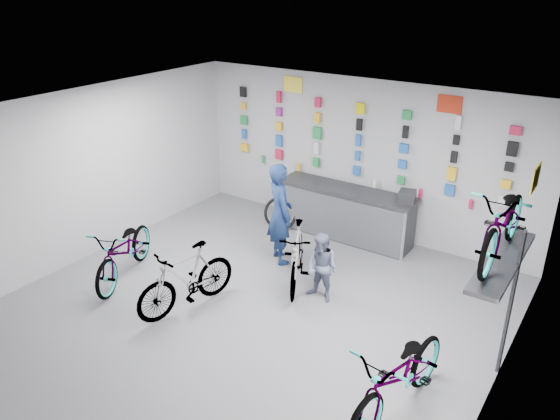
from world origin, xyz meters
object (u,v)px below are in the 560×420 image
Objects in this scene: bike_center at (186,278)px; bike_right at (400,377)px; counter at (345,214)px; clerk at (280,213)px; bike_left at (125,251)px; customer at (322,268)px; bike_service at (297,256)px.

bike_center is 3.53m from bike_right.
bike_center is 0.86× the size of bike_right.
counter is 1.61m from clerk.
counter is 1.42× the size of bike_left.
clerk reaches higher than bike_right.
bike_left is at bearing -152.48° from customer.
customer is at bearing 147.99° from bike_right.
bike_center is 0.94× the size of clerk.
clerk is (1.80, 1.95, 0.41)m from bike_left.
bike_service is (0.16, -1.98, 0.02)m from counter.
bike_service is at bearing 152.06° from bike_right.
customer is (0.58, -0.19, 0.05)m from bike_service.
bike_right is 1.79× the size of customer.
bike_left is 1.13× the size of bike_service.
bike_left is 0.95× the size of bike_right.
bike_service is at bearing 70.50° from bike_center.
clerk is at bearing -109.47° from counter.
bike_center reaches higher than bike_service.
bike_center is 1.53× the size of customer.
bike_right reaches higher than bike_left.
clerk is at bearing 94.52° from bike_center.
bike_right is at bearing -178.73° from clerk.
customer reaches higher than counter.
clerk reaches higher than customer.
clerk is at bearing 116.07° from bike_service.
bike_service is 1.51× the size of customer.
bike_left is 1.11× the size of bike_center.
bike_right is (3.52, -0.27, 0.01)m from bike_center.
clerk is at bearing 24.50° from bike_left.
customer is at bearing 53.96° from bike_center.
counter is at bearing -72.32° from clerk.
clerk reaches higher than bike_left.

